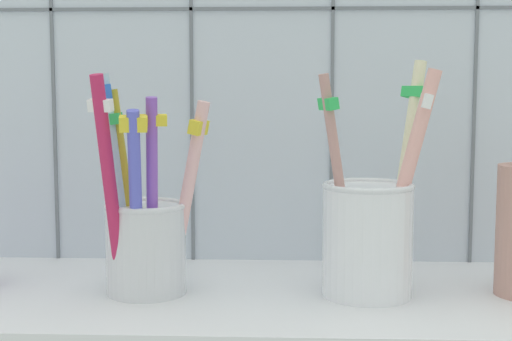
{
  "coord_description": "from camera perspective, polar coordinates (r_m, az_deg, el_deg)",
  "views": [
    {
      "loc": [
        2.56,
        -58.6,
        18.17
      ],
      "look_at": [
        0.0,
        -0.7,
        11.71
      ],
      "focal_mm": 53.4,
      "sensor_mm": 36.0,
      "label": 1
    }
  ],
  "objects": [
    {
      "name": "counter_slab",
      "position": [
        0.61,
        0.03,
        -9.96
      ],
      "size": [
        64.0,
        22.0,
        2.0
      ],
      "primitive_type": "cube",
      "color": "silver",
      "rests_on": "ground"
    },
    {
      "name": "tile_wall_back",
      "position": [
        0.71,
        0.46,
        9.87
      ],
      "size": [
        64.0,
        2.2,
        45.0
      ],
      "color": "silver",
      "rests_on": "ground"
    },
    {
      "name": "toothbrush_cup_left",
      "position": [
        0.6,
        -8.36,
        -4.63
      ],
      "size": [
        8.74,
        8.38,
        17.12
      ],
      "color": "silver",
      "rests_on": "counter_slab"
    },
    {
      "name": "toothbrush_cup_right",
      "position": [
        0.59,
        8.54,
        -4.5
      ],
      "size": [
        9.51,
        7.82,
        18.22
      ],
      "color": "white",
      "rests_on": "counter_slab"
    }
  ]
}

